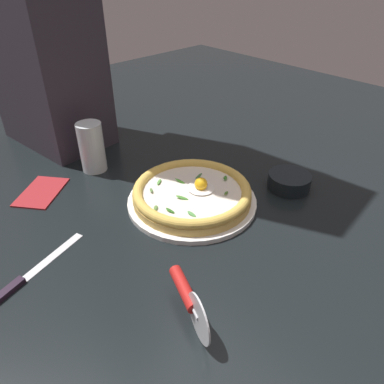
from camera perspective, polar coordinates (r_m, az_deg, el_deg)
name	(u,v)px	position (r m, az deg, el deg)	size (l,w,h in m)	color
ground_plane	(197,201)	(0.94, 0.75, -1.47)	(2.40, 2.40, 0.03)	black
pizza_plate	(192,201)	(0.90, 0.00, -1.37)	(0.31, 0.31, 0.01)	white
pizza	(192,192)	(0.89, 0.02, -0.08)	(0.28, 0.28, 0.05)	#DEB156
side_bowl	(289,181)	(0.99, 14.70, 1.62)	(0.11, 0.11, 0.04)	black
pizza_cutter	(189,298)	(0.63, -0.52, -15.94)	(0.15, 0.07, 0.08)	silver
table_knife	(24,279)	(0.78, -24.46, -12.04)	(0.09, 0.22, 0.01)	silver
drinking_glass	(92,150)	(1.05, -15.07, 6.18)	(0.07, 0.07, 0.14)	silver
folded_napkin	(41,191)	(1.02, -22.14, 0.09)	(0.14, 0.09, 0.01)	maroon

